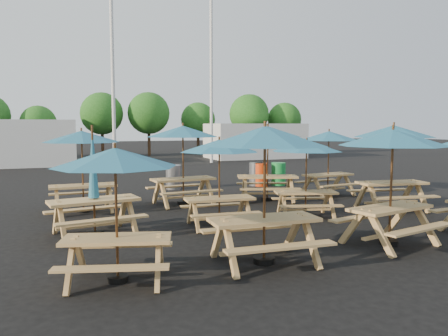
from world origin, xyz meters
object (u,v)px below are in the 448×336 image
object	(u,v)px
picnic_unit_5	(183,136)
picnic_unit_6	(393,144)
picnic_unit_3	(265,144)
waste_bin_0	(173,177)
picnic_unit_10	(393,136)
waste_bin_2	(256,174)
picnic_unit_1	(94,191)
picnic_unit_11	(329,139)
picnic_unit_4	(219,151)
waste_bin_1	(261,175)
picnic_unit_0	(115,165)
waste_bin_3	(278,174)
picnic_unit_7	(307,150)
picnic_unit_2	(82,141)
picnic_unit_8	(268,136)

from	to	relation	value
picnic_unit_5	picnic_unit_6	xyz separation A→B (m)	(2.74, -5.97, -0.07)
picnic_unit_3	waste_bin_0	world-z (taller)	picnic_unit_3
picnic_unit_10	waste_bin_0	size ratio (longest dim) A/B	2.73
waste_bin_2	picnic_unit_1	bearing A→B (deg)	-137.52
picnic_unit_11	waste_bin_0	size ratio (longest dim) A/B	2.49
picnic_unit_4	waste_bin_1	bearing A→B (deg)	60.86
picnic_unit_0	picnic_unit_11	distance (m)	10.03
picnic_unit_10	waste_bin_3	world-z (taller)	picnic_unit_10
picnic_unit_3	picnic_unit_5	distance (m)	6.16
picnic_unit_7	picnic_unit_11	xyz separation A→B (m)	(2.63, 2.89, 0.18)
picnic_unit_3	picnic_unit_6	xyz separation A→B (m)	(2.93, 0.19, -0.06)
picnic_unit_2	picnic_unit_11	distance (m)	8.17
picnic_unit_2	waste_bin_1	xyz separation A→B (m)	(7.02, 3.15, -1.54)
picnic_unit_10	picnic_unit_7	bearing A→B (deg)	-172.47
picnic_unit_6	picnic_unit_8	size ratio (longest dim) A/B	0.92
picnic_unit_2	picnic_unit_4	distance (m)	4.27
picnic_unit_8	picnic_unit_11	world-z (taller)	picnic_unit_8
picnic_unit_2	waste_bin_2	distance (m)	7.80
picnic_unit_1	picnic_unit_7	xyz separation A→B (m)	(5.44, 0.11, 0.78)
picnic_unit_5	picnic_unit_11	world-z (taller)	picnic_unit_5
picnic_unit_0	picnic_unit_6	bearing A→B (deg)	17.91
picnic_unit_1	picnic_unit_3	size ratio (longest dim) A/B	1.00
picnic_unit_5	waste_bin_3	bearing A→B (deg)	24.41
picnic_unit_1	picnic_unit_8	distance (m)	6.38
picnic_unit_2	picnic_unit_7	distance (m)	6.21
picnic_unit_3	picnic_unit_11	distance (m)	8.14
picnic_unit_0	picnic_unit_10	distance (m)	8.74
picnic_unit_10	waste_bin_2	world-z (taller)	picnic_unit_10
picnic_unit_1	picnic_unit_3	distance (m)	4.24
picnic_unit_2	picnic_unit_10	size ratio (longest dim) A/B	0.91
picnic_unit_5	picnic_unit_6	world-z (taller)	picnic_unit_5
picnic_unit_5	picnic_unit_6	distance (m)	6.57
picnic_unit_3	picnic_unit_5	size ratio (longest dim) A/B	0.99
picnic_unit_1	picnic_unit_10	world-z (taller)	picnic_unit_10
picnic_unit_0	picnic_unit_3	size ratio (longest dim) A/B	0.97
waste_bin_1	picnic_unit_0	bearing A→B (deg)	-126.49
picnic_unit_10	picnic_unit_11	size ratio (longest dim) A/B	1.09
picnic_unit_7	waste_bin_3	size ratio (longest dim) A/B	2.51
picnic_unit_1	waste_bin_0	bearing A→B (deg)	52.18
waste_bin_1	waste_bin_3	xyz separation A→B (m)	(0.77, -0.06, 0.00)
waste_bin_0	picnic_unit_1	bearing A→B (deg)	-117.71
picnic_unit_1	waste_bin_1	xyz separation A→B (m)	(6.91, 6.04, -0.54)
picnic_unit_0	picnic_unit_6	world-z (taller)	picnic_unit_6
picnic_unit_4	waste_bin_3	xyz separation A→B (m)	(4.78, 6.12, -1.38)
picnic_unit_6	waste_bin_2	distance (m)	9.32
picnic_unit_1	picnic_unit_8	bearing A→B (deg)	16.43
picnic_unit_1	waste_bin_3	distance (m)	9.75
picnic_unit_4	picnic_unit_0	bearing A→B (deg)	-128.85
picnic_unit_4	waste_bin_1	distance (m)	7.49
picnic_unit_7	picnic_unit_4	bearing A→B (deg)	-157.78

